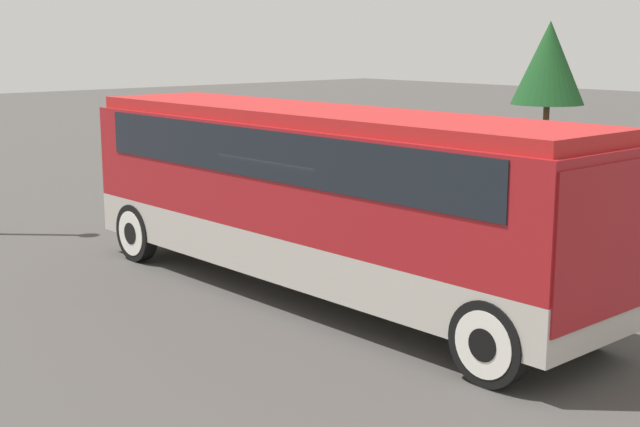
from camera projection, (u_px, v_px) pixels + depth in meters
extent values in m
plane|color=#423F3D|center=(320.00, 296.00, 15.62)|extent=(120.00, 120.00, 0.00)
cube|color=#B7B2A8|center=(320.00, 247.00, 15.45)|extent=(10.90, 2.41, 0.77)
cube|color=maroon|center=(320.00, 174.00, 15.20)|extent=(10.90, 2.41, 1.79)
cube|color=black|center=(320.00, 149.00, 15.12)|extent=(9.59, 2.45, 0.80)
cube|color=#B21E1E|center=(320.00, 116.00, 15.01)|extent=(10.68, 2.21, 0.22)
cube|color=maroon|center=(596.00, 241.00, 11.37)|extent=(0.36, 2.31, 2.04)
cylinder|color=black|center=(490.00, 343.00, 11.48)|extent=(1.16, 0.28, 1.16)
cylinder|color=silver|center=(490.00, 343.00, 11.48)|extent=(0.91, 0.30, 0.91)
cylinder|color=black|center=(490.00, 343.00, 11.48)|extent=(0.44, 0.32, 0.44)
cylinder|color=black|center=(583.00, 309.00, 12.91)|extent=(1.16, 0.28, 1.16)
cylinder|color=silver|center=(583.00, 309.00, 12.91)|extent=(0.91, 0.30, 0.91)
cylinder|color=black|center=(583.00, 309.00, 12.91)|extent=(0.44, 0.32, 0.44)
cylinder|color=black|center=(137.00, 232.00, 17.98)|extent=(1.16, 0.28, 1.16)
cylinder|color=silver|center=(137.00, 232.00, 17.98)|extent=(0.91, 0.30, 0.91)
cylinder|color=black|center=(137.00, 232.00, 17.98)|extent=(0.44, 0.32, 0.44)
cylinder|color=black|center=(225.00, 218.00, 19.40)|extent=(1.16, 0.28, 1.16)
cylinder|color=silver|center=(225.00, 218.00, 19.40)|extent=(0.91, 0.30, 0.91)
cylinder|color=black|center=(225.00, 218.00, 19.40)|extent=(0.44, 0.32, 0.44)
cube|color=black|center=(557.00, 224.00, 18.96)|extent=(4.36, 1.83, 0.57)
cube|color=black|center=(551.00, 196.00, 18.97)|extent=(2.27, 1.65, 0.59)
cylinder|color=black|center=(607.00, 254.00, 17.21)|extent=(0.68, 0.22, 0.68)
cylinder|color=black|center=(607.00, 254.00, 17.21)|extent=(0.26, 0.26, 0.26)
cylinder|color=black|center=(469.00, 226.00, 19.71)|extent=(0.68, 0.22, 0.68)
cylinder|color=black|center=(469.00, 226.00, 19.71)|extent=(0.26, 0.26, 0.26)
cylinder|color=black|center=(514.00, 217.00, 20.79)|extent=(0.68, 0.22, 0.68)
cylinder|color=black|center=(514.00, 217.00, 20.79)|extent=(0.26, 0.26, 0.26)
cylinder|color=black|center=(624.00, 229.00, 19.62)|extent=(0.62, 0.22, 0.62)
cylinder|color=black|center=(624.00, 229.00, 19.62)|extent=(0.24, 0.26, 0.24)
cube|color=#7A6B5B|center=(499.00, 190.00, 22.84)|extent=(4.07, 1.70, 0.66)
cube|color=black|center=(495.00, 167.00, 22.85)|extent=(2.11, 1.53, 0.50)
cylinder|color=black|center=(531.00, 212.00, 21.27)|extent=(0.71, 0.22, 0.71)
cylinder|color=black|center=(531.00, 212.00, 21.27)|extent=(0.27, 0.26, 0.27)
cylinder|color=black|center=(567.00, 204.00, 22.26)|extent=(0.71, 0.22, 0.71)
cylinder|color=black|center=(567.00, 204.00, 22.26)|extent=(0.27, 0.26, 0.27)
cylinder|color=black|center=(434.00, 195.00, 23.52)|extent=(0.71, 0.22, 0.71)
cylinder|color=black|center=(434.00, 195.00, 23.52)|extent=(0.27, 0.26, 0.27)
cylinder|color=black|center=(471.00, 189.00, 24.51)|extent=(0.71, 0.22, 0.71)
cylinder|color=black|center=(471.00, 189.00, 24.51)|extent=(0.27, 0.26, 0.27)
cylinder|color=brown|center=(546.00, 121.00, 40.47)|extent=(0.28, 0.28, 1.48)
cone|color=#19471E|center=(549.00, 63.00, 39.96)|extent=(3.27, 3.27, 3.72)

